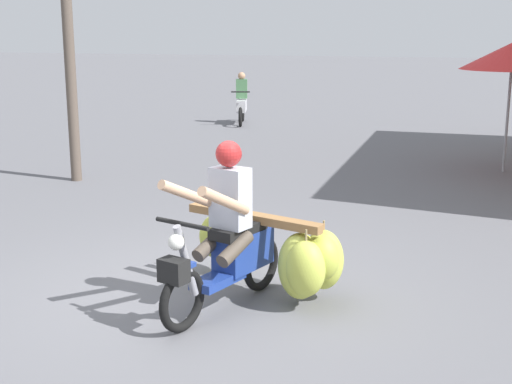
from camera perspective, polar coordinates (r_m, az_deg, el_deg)
name	(u,v)px	position (r m, az deg, el deg)	size (l,w,h in m)	color
ground_plane	(185,296)	(7.01, -5.77, -8.38)	(120.00, 120.00, 0.00)	slate
motorbike_main_loaded	(268,250)	(6.68, 0.98, -4.72)	(1.75, 2.00, 1.58)	black
motorbike_distant_ahead_left	(242,103)	(19.37, -1.17, 7.22)	(0.63, 1.59, 1.40)	black
market_umbrella_near_shop	(512,56)	(13.42, 20.05, 10.31)	(1.82, 1.82, 2.32)	#99999E
utility_pole	(67,17)	(12.28, -15.04, 13.50)	(0.18, 0.18, 5.47)	brown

